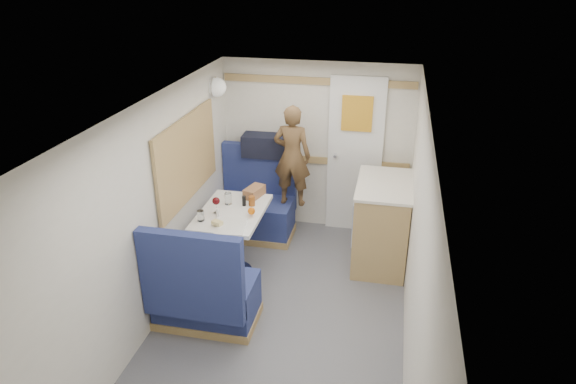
% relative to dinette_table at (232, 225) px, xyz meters
% --- Properties ---
extents(floor, '(4.50, 4.50, 0.00)m').
position_rel_dinette_table_xyz_m(floor, '(0.65, -1.00, -0.57)').
color(floor, '#515156').
rests_on(floor, ground).
extents(ceiling, '(4.50, 4.50, 0.00)m').
position_rel_dinette_table_xyz_m(ceiling, '(0.65, -1.00, 1.43)').
color(ceiling, silver).
rests_on(ceiling, wall_back).
extents(wall_back, '(2.20, 0.02, 2.00)m').
position_rel_dinette_table_xyz_m(wall_back, '(0.65, 1.25, 0.43)').
color(wall_back, silver).
rests_on(wall_back, floor).
extents(wall_left, '(0.02, 4.50, 2.00)m').
position_rel_dinette_table_xyz_m(wall_left, '(-0.45, -1.00, 0.43)').
color(wall_left, silver).
rests_on(wall_left, floor).
extents(wall_right, '(0.02, 4.50, 2.00)m').
position_rel_dinette_table_xyz_m(wall_right, '(1.75, -1.00, 0.43)').
color(wall_right, silver).
rests_on(wall_right, floor).
extents(oak_trim_low, '(2.15, 0.02, 0.08)m').
position_rel_dinette_table_xyz_m(oak_trim_low, '(0.65, 1.23, 0.28)').
color(oak_trim_low, '#9C7B46').
rests_on(oak_trim_low, wall_back).
extents(oak_trim_high, '(2.15, 0.02, 0.08)m').
position_rel_dinette_table_xyz_m(oak_trim_high, '(0.65, 1.23, 1.21)').
color(oak_trim_high, '#9C7B46').
rests_on(oak_trim_high, wall_back).
extents(side_window, '(0.04, 1.30, 0.72)m').
position_rel_dinette_table_xyz_m(side_window, '(-0.43, 0.00, 0.68)').
color(side_window, '#B3BB9F').
rests_on(side_window, wall_left).
extents(rear_door, '(0.62, 0.12, 1.86)m').
position_rel_dinette_table_xyz_m(rear_door, '(1.10, 1.22, 0.41)').
color(rear_door, white).
rests_on(rear_door, wall_back).
extents(dinette_table, '(0.62, 0.92, 0.72)m').
position_rel_dinette_table_xyz_m(dinette_table, '(0.00, 0.00, 0.00)').
color(dinette_table, white).
rests_on(dinette_table, floor).
extents(bench_far, '(0.90, 0.59, 1.05)m').
position_rel_dinette_table_xyz_m(bench_far, '(-0.00, 0.86, -0.27)').
color(bench_far, navy).
rests_on(bench_far, floor).
extents(bench_near, '(0.90, 0.59, 1.05)m').
position_rel_dinette_table_xyz_m(bench_near, '(-0.00, -0.86, -0.27)').
color(bench_near, navy).
rests_on(bench_near, floor).
extents(ledge, '(0.90, 0.14, 0.04)m').
position_rel_dinette_table_xyz_m(ledge, '(-0.00, 1.12, 0.31)').
color(ledge, '#9C7B46').
rests_on(ledge, bench_far).
extents(dome_light, '(0.20, 0.20, 0.20)m').
position_rel_dinette_table_xyz_m(dome_light, '(-0.39, 0.85, 1.18)').
color(dome_light, white).
rests_on(dome_light, wall_left).
extents(galley_counter, '(0.57, 0.92, 0.92)m').
position_rel_dinette_table_xyz_m(galley_counter, '(1.47, 0.55, -0.10)').
color(galley_counter, '#9C7B46').
rests_on(galley_counter, floor).
extents(person, '(0.43, 0.29, 1.15)m').
position_rel_dinette_table_xyz_m(person, '(0.44, 0.85, 0.46)').
color(person, brown).
rests_on(person, bench_far).
extents(duffel_bag, '(0.54, 0.27, 0.25)m').
position_rel_dinette_table_xyz_m(duffel_bag, '(0.07, 1.12, 0.46)').
color(duffel_bag, black).
rests_on(duffel_bag, ledge).
extents(tray, '(0.30, 0.37, 0.02)m').
position_rel_dinette_table_xyz_m(tray, '(0.10, -0.33, 0.16)').
color(tray, silver).
rests_on(tray, dinette_table).
extents(orange_fruit, '(0.07, 0.07, 0.07)m').
position_rel_dinette_table_xyz_m(orange_fruit, '(0.22, -0.06, 0.21)').
color(orange_fruit, orange).
rests_on(orange_fruit, tray).
extents(cheese_block, '(0.12, 0.09, 0.04)m').
position_rel_dinette_table_xyz_m(cheese_block, '(-0.04, -0.33, 0.19)').
color(cheese_block, '#E1CA82').
rests_on(cheese_block, tray).
extents(wine_glass, '(0.08, 0.08, 0.17)m').
position_rel_dinette_table_xyz_m(wine_glass, '(-0.13, -0.07, 0.28)').
color(wine_glass, white).
rests_on(wine_glass, dinette_table).
extents(tumbler_left, '(0.07, 0.07, 0.11)m').
position_rel_dinette_table_xyz_m(tumbler_left, '(-0.23, -0.26, 0.21)').
color(tumbler_left, white).
rests_on(tumbler_left, dinette_table).
extents(tumbler_mid, '(0.07, 0.07, 0.12)m').
position_rel_dinette_table_xyz_m(tumbler_mid, '(-0.08, 0.14, 0.21)').
color(tumbler_mid, white).
rests_on(tumbler_mid, dinette_table).
extents(beer_glass, '(0.07, 0.07, 0.10)m').
position_rel_dinette_table_xyz_m(beer_glass, '(0.16, 0.16, 0.20)').
color(beer_glass, brown).
rests_on(beer_glass, dinette_table).
extents(pepper_grinder, '(0.04, 0.04, 0.10)m').
position_rel_dinette_table_xyz_m(pepper_grinder, '(0.09, 0.14, 0.21)').
color(pepper_grinder, black).
rests_on(pepper_grinder, dinette_table).
extents(salt_grinder, '(0.03, 0.03, 0.09)m').
position_rel_dinette_table_xyz_m(salt_grinder, '(-0.09, -0.15, 0.20)').
color(salt_grinder, white).
rests_on(salt_grinder, dinette_table).
extents(bread_loaf, '(0.20, 0.28, 0.10)m').
position_rel_dinette_table_xyz_m(bread_loaf, '(0.13, 0.38, 0.21)').
color(bread_loaf, brown).
rests_on(bread_loaf, dinette_table).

